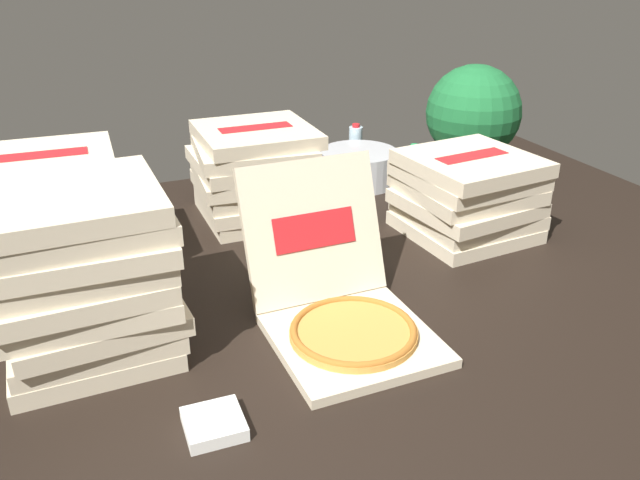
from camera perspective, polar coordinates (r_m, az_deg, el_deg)
name	(u,v)px	position (r m, az deg, el deg)	size (l,w,h in m)	color
ground_plane	(340,295)	(2.03, 1.78, -4.81)	(3.20, 2.40, 0.02)	black
open_pizza_box	(340,302)	(1.81, 1.79, -5.41)	(0.41, 0.57, 0.42)	beige
pizza_stack_right_near	(53,216)	(2.22, -22.22, 1.94)	(0.46, 0.46, 0.40)	beige
pizza_stack_right_mid	(467,195)	(2.42, 12.67, 3.83)	(0.46, 0.46, 0.30)	beige
pizza_stack_right_far	(255,173)	(2.52, -5.72, 5.81)	(0.46, 0.46, 0.35)	beige
pizza_stack_left_near	(85,273)	(1.76, -19.76, -2.76)	(0.45, 0.44, 0.45)	beige
ice_bucket	(359,167)	(2.90, 3.39, 6.37)	(0.34, 0.34, 0.15)	#B7BABF
water_bottle_0	(355,146)	(3.11, 3.10, 8.17)	(0.06, 0.06, 0.20)	silver
water_bottle_1	(430,167)	(2.86, 9.54, 6.29)	(0.06, 0.06, 0.20)	white
water_bottle_2	(413,169)	(2.83, 8.10, 6.18)	(0.06, 0.06, 0.20)	white
potted_plant	(473,118)	(2.93, 13.16, 10.32)	(0.40, 0.40, 0.51)	#513323
napkin_pile	(214,424)	(1.53, -9.21, -15.53)	(0.13, 0.13, 0.03)	white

